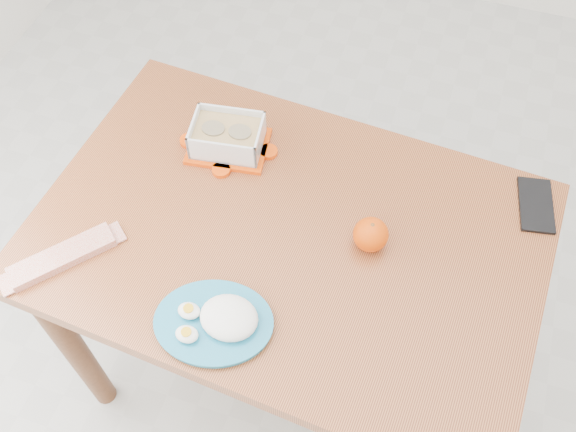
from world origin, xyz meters
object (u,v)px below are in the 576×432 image
(food_container, at_px, (227,137))
(orange_fruit, at_px, (371,235))
(rice_plate, at_px, (218,320))
(smartphone, at_px, (536,205))
(dining_table, at_px, (288,260))

(food_container, height_order, orange_fruit, food_container)
(rice_plate, distance_m, smartphone, 0.72)
(rice_plate, relative_size, smartphone, 1.91)
(dining_table, height_order, food_container, food_container)
(food_container, relative_size, orange_fruit, 2.69)
(orange_fruit, xyz_separation_m, rice_plate, (-0.23, -0.26, -0.02))
(rice_plate, height_order, smartphone, rice_plate)
(rice_plate, xyz_separation_m, smartphone, (0.54, 0.47, -0.02))
(food_container, relative_size, smartphone, 1.38)
(food_container, distance_m, orange_fruit, 0.40)
(dining_table, relative_size, rice_plate, 4.08)
(orange_fruit, relative_size, rice_plate, 0.27)
(rice_plate, bearing_deg, food_container, 95.65)
(dining_table, xyz_separation_m, orange_fruit, (0.17, 0.02, 0.15))
(orange_fruit, distance_m, rice_plate, 0.35)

